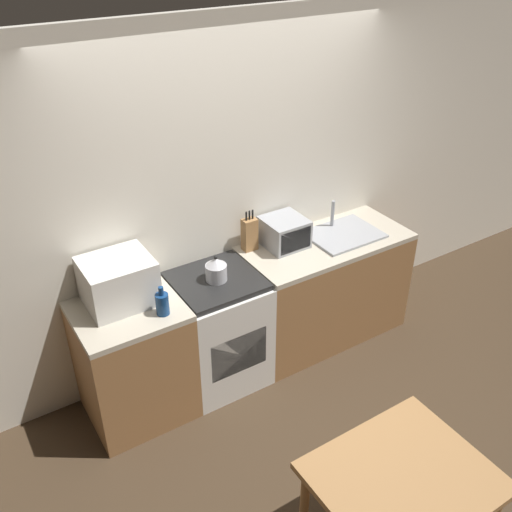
# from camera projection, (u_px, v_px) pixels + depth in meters

# --- Properties ---
(ground_plane) EXTENTS (16.00, 16.00, 0.00)m
(ground_plane) POSITION_uv_depth(u_px,v_px,m) (313.00, 420.00, 4.06)
(ground_plane) COLOR #3D2D1E
(wall_back) EXTENTS (10.00, 0.06, 2.60)m
(wall_back) POSITION_uv_depth(u_px,v_px,m) (231.00, 198.00, 4.18)
(wall_back) COLOR silver
(wall_back) RESTS_ON ground_plane
(counter_left_run) EXTENTS (0.70, 0.62, 0.90)m
(counter_left_run) POSITION_uv_depth(u_px,v_px,m) (134.00, 361.00, 3.93)
(counter_left_run) COLOR olive
(counter_left_run) RESTS_ON ground_plane
(counter_right_run) EXTENTS (1.36, 0.62, 0.90)m
(counter_right_run) POSITION_uv_depth(u_px,v_px,m) (323.00, 288.00, 4.68)
(counter_right_run) COLOR olive
(counter_right_run) RESTS_ON ground_plane
(stove_range) EXTENTS (0.62, 0.62, 0.90)m
(stove_range) POSITION_uv_depth(u_px,v_px,m) (218.00, 329.00, 4.23)
(stove_range) COLOR silver
(stove_range) RESTS_ON ground_plane
(kettle) EXTENTS (0.15, 0.15, 0.20)m
(kettle) POSITION_uv_depth(u_px,v_px,m) (216.00, 269.00, 3.94)
(kettle) COLOR #B7B7BC
(kettle) RESTS_ON stove_range
(microwave) EXTENTS (0.44, 0.38, 0.32)m
(microwave) POSITION_uv_depth(u_px,v_px,m) (118.00, 282.00, 3.68)
(microwave) COLOR silver
(microwave) RESTS_ON counter_left_run
(bottle) EXTENTS (0.09, 0.09, 0.20)m
(bottle) POSITION_uv_depth(u_px,v_px,m) (162.00, 303.00, 3.61)
(bottle) COLOR navy
(bottle) RESTS_ON counter_left_run
(knife_block) EXTENTS (0.11, 0.08, 0.33)m
(knife_block) POSITION_uv_depth(u_px,v_px,m) (250.00, 234.00, 4.27)
(knife_block) COLOR #9E7042
(knife_block) RESTS_ON counter_right_run
(toaster_oven) EXTENTS (0.31, 0.31, 0.22)m
(toaster_oven) POSITION_uv_depth(u_px,v_px,m) (284.00, 232.00, 4.34)
(toaster_oven) COLOR #999BA0
(toaster_oven) RESTS_ON counter_right_run
(sink_basin) EXTENTS (0.56, 0.43, 0.24)m
(sink_basin) POSITION_uv_depth(u_px,v_px,m) (343.00, 234.00, 4.52)
(sink_basin) COLOR #999BA0
(sink_basin) RESTS_ON counter_right_run
(dining_table) EXTENTS (0.86, 0.73, 0.73)m
(dining_table) POSITION_uv_depth(u_px,v_px,m) (402.00, 488.00, 2.86)
(dining_table) COLOR #9E7042
(dining_table) RESTS_ON ground_plane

